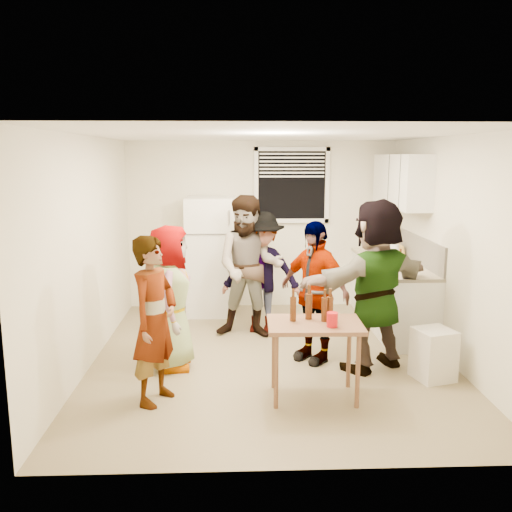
{
  "coord_description": "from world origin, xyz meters",
  "views": [
    {
      "loc": [
        -0.39,
        -5.87,
        2.28
      ],
      "look_at": [
        -0.16,
        0.22,
        1.15
      ],
      "focal_mm": 38.0,
      "sensor_mm": 36.0,
      "label": 1
    }
  ],
  "objects_px": {
    "guest_back_left": "(250,336)",
    "guest_orange": "(372,367)",
    "refrigerator": "(211,256)",
    "serving_table": "(313,397)",
    "guest_back_right": "(261,331)",
    "red_cup": "(332,327)",
    "guest_stripe": "(157,400)",
    "beer_bottle_table": "(309,319)",
    "wine_bottle": "(377,248)",
    "trash_bin": "(433,356)",
    "guest_grey": "(172,367)",
    "guest_black": "(313,359)",
    "beer_bottle_counter": "(400,271)",
    "kettle": "(390,262)",
    "blue_cup": "(388,273)"
  },
  "relations": [
    {
      "from": "serving_table",
      "to": "beer_bottle_table",
      "type": "relative_size",
      "value": 3.55
    },
    {
      "from": "wine_bottle",
      "to": "guest_stripe",
      "type": "bearing_deg",
      "value": -132.3
    },
    {
      "from": "kettle",
      "to": "wine_bottle",
      "type": "distance_m",
      "value": 1.06
    },
    {
      "from": "wine_bottle",
      "to": "red_cup",
      "type": "height_order",
      "value": "wine_bottle"
    },
    {
      "from": "guest_stripe",
      "to": "guest_back_left",
      "type": "relative_size",
      "value": 0.87
    },
    {
      "from": "refrigerator",
      "to": "guest_black",
      "type": "height_order",
      "value": "refrigerator"
    },
    {
      "from": "kettle",
      "to": "blue_cup",
      "type": "height_order",
      "value": "kettle"
    },
    {
      "from": "trash_bin",
      "to": "beer_bottle_table",
      "type": "bearing_deg",
      "value": -168.55
    },
    {
      "from": "beer_bottle_table",
      "to": "red_cup",
      "type": "distance_m",
      "value": 0.31
    },
    {
      "from": "blue_cup",
      "to": "guest_grey",
      "type": "bearing_deg",
      "value": -165.83
    },
    {
      "from": "guest_grey",
      "to": "guest_black",
      "type": "relative_size",
      "value": 0.99
    },
    {
      "from": "serving_table",
      "to": "trash_bin",
      "type": "bearing_deg",
      "value": 16.72
    },
    {
      "from": "beer_bottle_table",
      "to": "guest_back_right",
      "type": "height_order",
      "value": "beer_bottle_table"
    },
    {
      "from": "trash_bin",
      "to": "red_cup",
      "type": "height_order",
      "value": "red_cup"
    },
    {
      "from": "guest_black",
      "to": "guest_orange",
      "type": "relative_size",
      "value": 0.86
    },
    {
      "from": "refrigerator",
      "to": "blue_cup",
      "type": "distance_m",
      "value": 2.63
    },
    {
      "from": "beer_bottle_table",
      "to": "red_cup",
      "type": "bearing_deg",
      "value": -53.76
    },
    {
      "from": "red_cup",
      "to": "kettle",
      "type": "bearing_deg",
      "value": 62.51
    },
    {
      "from": "wine_bottle",
      "to": "guest_back_right",
      "type": "distance_m",
      "value": 2.32
    },
    {
      "from": "wine_bottle",
      "to": "trash_bin",
      "type": "bearing_deg",
      "value": -92.24
    },
    {
      "from": "guest_back_left",
      "to": "guest_orange",
      "type": "bearing_deg",
      "value": -30.81
    },
    {
      "from": "beer_bottle_counter",
      "to": "blue_cup",
      "type": "bearing_deg",
      "value": -157.0
    },
    {
      "from": "wine_bottle",
      "to": "guest_orange",
      "type": "relative_size",
      "value": 0.15
    },
    {
      "from": "red_cup",
      "to": "wine_bottle",
      "type": "bearing_deg",
      "value": 68.96
    },
    {
      "from": "beer_bottle_counter",
      "to": "serving_table",
      "type": "height_order",
      "value": "beer_bottle_counter"
    },
    {
      "from": "refrigerator",
      "to": "serving_table",
      "type": "height_order",
      "value": "refrigerator"
    },
    {
      "from": "wine_bottle",
      "to": "guest_back_left",
      "type": "distance_m",
      "value": 2.55
    },
    {
      "from": "wine_bottle",
      "to": "beer_bottle_table",
      "type": "bearing_deg",
      "value": -115.45
    },
    {
      "from": "beer_bottle_counter",
      "to": "serving_table",
      "type": "xyz_separation_m",
      "value": [
        -1.26,
        -1.52,
        -0.9
      ]
    },
    {
      "from": "red_cup",
      "to": "beer_bottle_counter",
      "type": "bearing_deg",
      "value": 55.88
    },
    {
      "from": "refrigerator",
      "to": "guest_orange",
      "type": "height_order",
      "value": "refrigerator"
    },
    {
      "from": "guest_back_left",
      "to": "guest_stripe",
      "type": "bearing_deg",
      "value": -107.42
    },
    {
      "from": "kettle",
      "to": "guest_back_left",
      "type": "bearing_deg",
      "value": -158.7
    },
    {
      "from": "wine_bottle",
      "to": "guest_grey",
      "type": "distance_m",
      "value": 3.8
    },
    {
      "from": "trash_bin",
      "to": "beer_bottle_counter",
      "type": "bearing_deg",
      "value": 92.11
    },
    {
      "from": "kettle",
      "to": "red_cup",
      "type": "height_order",
      "value": "kettle"
    },
    {
      "from": "blue_cup",
      "to": "guest_black",
      "type": "height_order",
      "value": "blue_cup"
    },
    {
      "from": "guest_stripe",
      "to": "guest_back_right",
      "type": "height_order",
      "value": "guest_back_right"
    },
    {
      "from": "refrigerator",
      "to": "guest_grey",
      "type": "distance_m",
      "value": 2.29
    },
    {
      "from": "wine_bottle",
      "to": "trash_bin",
      "type": "height_order",
      "value": "wine_bottle"
    },
    {
      "from": "wine_bottle",
      "to": "beer_bottle_counter",
      "type": "bearing_deg",
      "value": -95.21
    },
    {
      "from": "wine_bottle",
      "to": "guest_grey",
      "type": "relative_size",
      "value": 0.18
    },
    {
      "from": "beer_bottle_counter",
      "to": "blue_cup",
      "type": "distance_m",
      "value": 0.17
    },
    {
      "from": "refrigerator",
      "to": "beer_bottle_counter",
      "type": "height_order",
      "value": "refrigerator"
    },
    {
      "from": "serving_table",
      "to": "kettle",
      "type": "bearing_deg",
      "value": 58.29
    },
    {
      "from": "kettle",
      "to": "serving_table",
      "type": "height_order",
      "value": "kettle"
    },
    {
      "from": "trash_bin",
      "to": "guest_back_left",
      "type": "height_order",
      "value": "trash_bin"
    },
    {
      "from": "serving_table",
      "to": "guest_stripe",
      "type": "height_order",
      "value": "serving_table"
    },
    {
      "from": "trash_bin",
      "to": "guest_back_right",
      "type": "height_order",
      "value": "trash_bin"
    },
    {
      "from": "guest_back_right",
      "to": "red_cup",
      "type": "bearing_deg",
      "value": -68.01
    }
  ]
}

